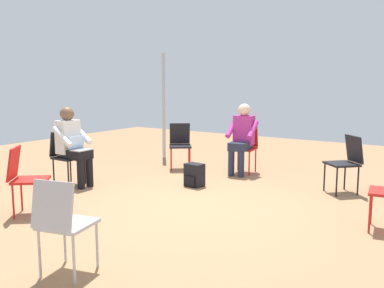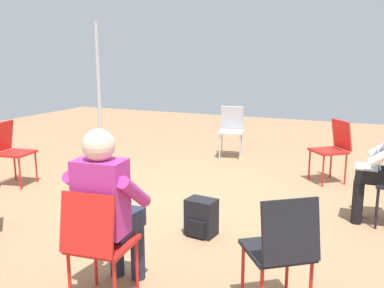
% 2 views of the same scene
% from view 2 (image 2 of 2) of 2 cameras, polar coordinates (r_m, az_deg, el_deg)
% --- Properties ---
extents(ground_plane, '(14.00, 14.00, 0.00)m').
position_cam_2_polar(ground_plane, '(5.21, -0.74, -7.32)').
color(ground_plane, '#99704C').
extents(chair_north, '(0.45, 0.49, 0.85)m').
position_cam_2_polar(chair_north, '(6.13, -23.02, -0.54)').
color(chair_north, red).
rests_on(chair_north, ground).
extents(chair_west, '(0.48, 0.44, 0.85)m').
position_cam_2_polar(chair_west, '(3.00, -12.51, -12.36)').
color(chair_west, red).
rests_on(chair_west, ground).
extents(chair_southwest, '(0.58, 0.57, 0.85)m').
position_cam_2_polar(chair_southwest, '(2.90, 11.87, -13.25)').
color(chair_southwest, black).
rests_on(chair_southwest, ground).
extents(chair_east, '(0.51, 0.48, 0.85)m').
position_cam_2_polar(chair_east, '(7.27, 5.28, 2.18)').
color(chair_east, '#B7B7BC').
rests_on(chair_east, ground).
extents(chair_southeast, '(0.58, 0.58, 0.85)m').
position_cam_2_polar(chair_southeast, '(6.07, 18.31, -0.30)').
color(chair_southeast, red).
rests_on(chair_southeast, ground).
extents(person_in_magenta, '(0.55, 0.53, 1.24)m').
position_cam_2_polar(person_in_magenta, '(3.07, -11.11, -7.82)').
color(person_in_magenta, '#23283D').
rests_on(person_in_magenta, ground).
extents(backpack_near_laptop_user, '(0.27, 0.30, 0.36)m').
position_cam_2_polar(backpack_near_laptop_user, '(4.18, 1.26, -10.01)').
color(backpack_near_laptop_user, black).
rests_on(backpack_near_laptop_user, ground).
extents(tent_pole_far, '(0.07, 0.07, 2.30)m').
position_cam_2_polar(tent_pole_far, '(8.31, -12.37, 7.73)').
color(tent_pole_far, '#B2B2B7').
rests_on(tent_pole_far, ground).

